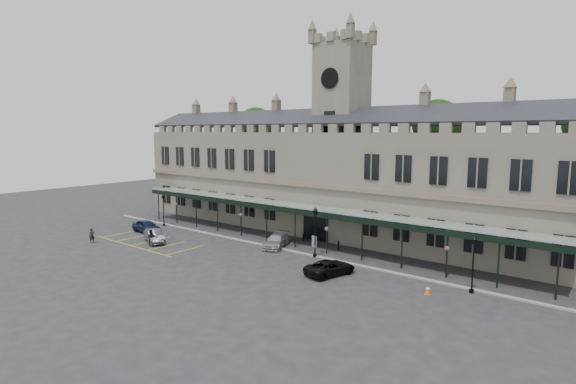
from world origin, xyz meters
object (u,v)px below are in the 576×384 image
Objects in this scene: lamp_post_mid at (315,227)px; car_left_b at (154,236)px; clock_tower at (341,123)px; lamp_post_left at (163,207)px; person_a at (92,236)px; car_left_a at (147,226)px; sign_board at (314,242)px; person_b at (151,238)px; car_taxi at (276,241)px; car_van at (330,267)px; traffic_cone at (428,290)px; lamp_post_right at (473,259)px; station_building at (340,179)px.

car_left_b is at bearing -159.60° from lamp_post_mid.
lamp_post_left is at bearing -150.94° from clock_tower.
car_left_a is at bearing 37.78° from person_a.
car_left_a is 1.03× the size of car_left_b.
sign_board is 17.61m from car_left_b.
person_b reaches higher than sign_board.
car_left_a is 0.97× the size of car_taxi.
sign_board is at bearing 17.02° from car_taxi.
person_b is at bearing -131.08° from sign_board.
lamp_post_mid is 17.91m from person_b.
lamp_post_mid is 5.99m from car_van.
traffic_cone is at bearing 154.08° from person_b.
lamp_post_left is at bearing -179.05° from lamp_post_mid.
traffic_cone is 35.62m from person_a.
clock_tower is at bearing 29.06° from lamp_post_left.
clock_tower is at bearing 140.27° from traffic_cone.
traffic_cone is at bearing -39.73° from clock_tower.
car_left_a is 2.50× the size of person_b.
car_left_b is at bearing 22.47° from car_van.
traffic_cone is at bearing -135.43° from lamp_post_right.
lamp_post_right is 38.63m from person_a.
station_building is 13.85× the size of car_left_b.
lamp_post_right reaches higher than car_van.
car_left_b is at bearing -82.36° from person_b.
person_a is at bearing -178.79° from car_left_a.
car_taxi is (16.66, 4.58, -0.09)m from car_left_a.
person_a is (-5.15, -4.39, 0.08)m from car_left_b.
person_a is (-26.45, -7.11, 0.15)m from car_van.
lamp_post_mid is 18.43m from car_left_b.
lamp_post_right is at bearing -34.76° from person_a.
car_left_b reaches higher than car_van.
car_left_b is 1.46m from person_b.
station_building is 9.64m from sign_board.
station_building is 13.00× the size of car_taxi.
lamp_post_right is 2.80× the size of person_a.
lamp_post_mid is at bearing -69.98° from clock_tower.
person_a reaches higher than car_left_a.
person_a is at bearing -167.34° from traffic_cone.
car_van is (4.16, -3.65, -2.29)m from lamp_post_mid.
car_van is (21.31, 2.72, -0.07)m from car_left_b.
lamp_post_mid is at bearing -26.09° from car_van.
car_left_b is 2.43× the size of person_b.
lamp_post_right is at bearing 0.07° from sign_board.
station_building is 83.49× the size of traffic_cone.
traffic_cone is at bearing -160.05° from car_van.
sign_board is at bearing 157.81° from traffic_cone.
car_left_a is at bearing -148.42° from sign_board.
person_b is (-28.62, -4.49, 0.54)m from traffic_cone.
lamp_post_left is at bearing 179.79° from lamp_post_right.
car_left_b is at bearing -169.68° from lamp_post_right.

